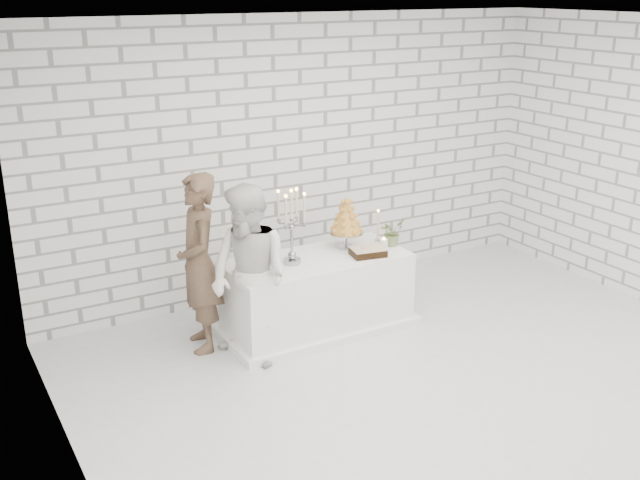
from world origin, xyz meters
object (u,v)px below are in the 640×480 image
(cake_table, at_px, (317,294))
(groom, at_px, (199,263))
(bride, at_px, (250,277))
(croquembouche, at_px, (346,222))
(candelabra, at_px, (292,227))

(cake_table, relative_size, groom, 1.06)
(bride, bearing_deg, groom, -169.47)
(cake_table, relative_size, croquembouche, 3.35)
(cake_table, height_order, bride, bride)
(candelabra, bearing_deg, croquembouche, 10.05)
(candelabra, bearing_deg, groom, 166.19)
(cake_table, xyz_separation_m, groom, (-1.13, 0.20, 0.47))
(bride, height_order, croquembouche, bride)
(candelabra, distance_m, croquembouche, 0.70)
(candelabra, height_order, croquembouche, candelabra)
(bride, distance_m, croquembouche, 1.33)
(croquembouche, bearing_deg, candelabra, -169.95)
(bride, xyz_separation_m, candelabra, (0.57, 0.28, 0.29))
(bride, bearing_deg, cake_table, 89.20)
(groom, height_order, candelabra, groom)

